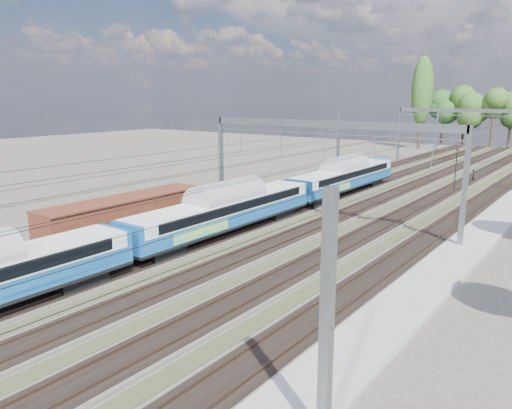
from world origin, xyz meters
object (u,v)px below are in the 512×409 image
Objects in this scene: freight_boxcar at (126,217)px; emu_train at (223,206)px; worker at (473,176)px; signal_near at (456,164)px.

emu_train is at bearing 52.83° from freight_boxcar.
worker is 7.71m from signal_near.
worker is (9.76, 38.62, -1.68)m from emu_train.
emu_train is 4.58× the size of freight_boxcar.
emu_train reaches higher than worker.
worker is at bearing 75.82° from emu_train.
worker is at bearing 72.26° from freight_boxcar.
signal_near is at bearing 69.58° from freight_boxcar.
emu_train is 39.87m from worker.
emu_train is at bearing 144.90° from worker.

